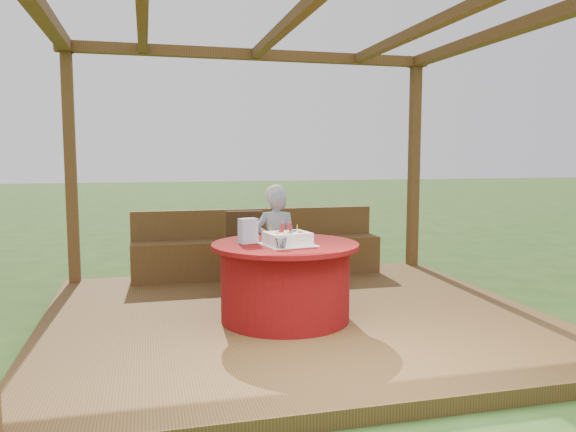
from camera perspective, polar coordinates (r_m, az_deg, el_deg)
The scene contains 10 objects.
ground at distance 5.31m, azimuth 0.68°, elevation -11.07°, with size 60.00×60.00×0.00m, color #264617.
deck at distance 5.30m, azimuth 0.68°, elevation -10.45°, with size 4.50×4.00×0.12m, color brown.
pergola at distance 5.15m, azimuth 0.71°, elevation 15.48°, with size 4.50×4.00×2.72m.
bench at distance 6.85m, azimuth -3.03°, elevation -3.85°, with size 3.00×0.42×0.80m.
table at distance 5.00m, azimuth -0.29°, elevation -6.61°, with size 1.29×1.29×0.69m.
chair at distance 6.11m, azimuth -4.43°, elevation -3.21°, with size 0.45×0.45×0.85m.
elderly_woman at distance 5.59m, azimuth -1.23°, elevation -2.66°, with size 0.46×0.36×1.17m.
birthday_cake at distance 4.83m, azimuth -0.05°, elevation -2.29°, with size 0.48×0.48×0.18m.
gift_bag at distance 4.93m, azimuth -4.08°, elevation -1.51°, with size 0.15×0.10×0.22m, color #E091C6.
drinking_glass at distance 4.62m, azimuth -0.70°, elevation -2.81°, with size 0.10×0.10×0.09m, color white.
Camera 1 is at (-1.31, -4.90, 1.57)m, focal length 35.00 mm.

